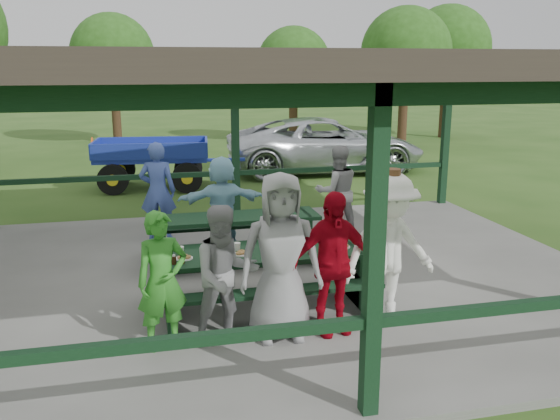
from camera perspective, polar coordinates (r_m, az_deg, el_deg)
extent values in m
plane|color=#2A4E18|center=(9.17, -0.36, -6.75)|extent=(90.00, 90.00, 0.00)
cube|color=slate|center=(9.15, -0.36, -6.46)|extent=(10.00, 8.00, 0.10)
cube|color=black|center=(5.21, 9.03, -4.54)|extent=(0.15, 0.15, 3.00)
cube|color=black|center=(12.42, -4.31, 6.31)|extent=(0.15, 0.15, 3.00)
cube|color=black|center=(13.99, 15.63, 6.69)|extent=(0.15, 0.15, 3.00)
cube|color=black|center=(5.10, -17.80, -12.76)|extent=(4.65, 0.10, 0.10)
cube|color=black|center=(12.37, -15.32, 3.01)|extent=(4.65, 0.10, 0.10)
cube|color=black|center=(13.10, 6.19, 4.00)|extent=(4.65, 0.10, 0.10)
cube|color=black|center=(4.95, 9.65, 11.02)|extent=(9.80, 0.15, 0.20)
cube|color=black|center=(12.31, -4.43, 12.78)|extent=(9.80, 0.15, 0.20)
cube|color=#312923|center=(8.58, -0.39, 13.82)|extent=(10.60, 8.60, 0.24)
cube|color=black|center=(7.70, -1.68, -4.37)|extent=(2.84, 0.75, 0.06)
cube|color=black|center=(7.29, -0.78, -7.91)|extent=(2.84, 0.28, 0.05)
cube|color=black|center=(8.31, -2.44, -5.13)|extent=(2.84, 0.28, 0.05)
cube|color=black|center=(7.68, -10.86, -7.41)|extent=(0.06, 0.70, 0.75)
cube|color=black|center=(8.13, 6.99, -6.02)|extent=(0.06, 0.70, 0.75)
cube|color=black|center=(7.73, -10.81, -8.45)|extent=(0.06, 1.39, 0.45)
cube|color=black|center=(8.19, 6.96, -7.01)|extent=(0.06, 1.39, 0.45)
cube|color=black|center=(9.58, -4.30, -0.72)|extent=(2.69, 0.75, 0.06)
cube|color=black|center=(9.13, -3.71, -3.37)|extent=(2.69, 0.28, 0.05)
cube|color=black|center=(10.19, -4.76, -1.56)|extent=(2.69, 0.28, 0.05)
cube|color=black|center=(9.57, -11.16, -3.12)|extent=(0.06, 0.70, 0.75)
cube|color=black|center=(9.91, 2.40, -2.27)|extent=(0.06, 0.70, 0.75)
cube|color=black|center=(9.62, -11.12, -3.97)|extent=(0.06, 1.39, 0.45)
cube|color=black|center=(9.95, 2.39, -3.10)|extent=(0.06, 1.39, 0.45)
cylinder|color=white|center=(7.56, -9.21, -4.61)|extent=(0.22, 0.22, 0.01)
torus|color=olive|center=(7.53, -9.51, -4.52)|extent=(0.10, 0.10, 0.03)
torus|color=olive|center=(7.54, -8.90, -4.48)|extent=(0.10, 0.10, 0.03)
torus|color=olive|center=(7.59, -9.24, -4.35)|extent=(0.10, 0.10, 0.03)
cylinder|color=white|center=(7.64, -3.67, -4.26)|extent=(0.22, 0.22, 0.01)
torus|color=olive|center=(7.61, -3.94, -4.16)|extent=(0.10, 0.10, 0.03)
torus|color=olive|center=(7.62, -3.35, -4.12)|extent=(0.10, 0.10, 0.03)
torus|color=olive|center=(7.67, -3.73, -4.00)|extent=(0.10, 0.10, 0.03)
cylinder|color=white|center=(7.79, 1.72, -3.87)|extent=(0.22, 0.22, 0.01)
torus|color=olive|center=(7.75, 1.47, -3.78)|extent=(0.10, 0.10, 0.03)
torus|color=olive|center=(7.77, 2.04, -3.74)|extent=(0.10, 0.10, 0.03)
torus|color=olive|center=(7.82, 1.64, -3.62)|extent=(0.10, 0.10, 0.03)
cylinder|color=white|center=(7.96, 5.98, -3.55)|extent=(0.22, 0.22, 0.01)
torus|color=olive|center=(7.92, 5.76, -3.46)|extent=(0.10, 0.10, 0.03)
torus|color=olive|center=(7.95, 6.31, -3.41)|extent=(0.10, 0.10, 0.03)
torus|color=olive|center=(8.00, 5.88, -3.30)|extent=(0.10, 0.10, 0.03)
cylinder|color=#381E0F|center=(7.37, -10.18, -4.78)|extent=(0.06, 0.06, 0.10)
cylinder|color=#381E0F|center=(7.37, -9.40, -4.74)|extent=(0.06, 0.06, 0.10)
cylinder|color=#381E0F|center=(7.43, -5.04, -4.46)|extent=(0.06, 0.06, 0.10)
cylinder|color=#381E0F|center=(7.53, -0.54, -4.15)|extent=(0.06, 0.06, 0.10)
cylinder|color=#381E0F|center=(7.60, 1.78, -3.98)|extent=(0.06, 0.06, 0.10)
cylinder|color=#381E0F|center=(7.64, 2.93, -3.89)|extent=(0.06, 0.06, 0.10)
cone|color=white|center=(7.73, -9.55, -3.85)|extent=(0.09, 0.09, 0.10)
cone|color=white|center=(7.81, -4.14, -3.52)|extent=(0.09, 0.09, 0.10)
cone|color=white|center=(7.88, -1.29, -3.33)|extent=(0.09, 0.09, 0.10)
cone|color=white|center=(7.99, 2.10, -3.09)|extent=(0.09, 0.09, 0.10)
cone|color=white|center=(8.07, 4.13, -2.94)|extent=(0.09, 0.09, 0.10)
imported|color=#318B27|center=(6.73, -11.27, -6.72)|extent=(0.65, 0.51, 1.59)
imported|color=gray|center=(6.76, -5.27, -6.26)|extent=(0.86, 0.72, 1.62)
imported|color=gray|center=(6.80, 0.04, -4.52)|extent=(1.00, 0.68, 1.97)
imported|color=#A00513|center=(6.98, 5.00, -5.12)|extent=(1.06, 0.54, 1.72)
imported|color=white|center=(7.32, 10.46, -3.78)|extent=(1.29, 0.83, 1.88)
cylinder|color=#52331C|center=(7.10, 10.77, 3.00)|extent=(0.35, 0.35, 0.02)
cylinder|color=#52331C|center=(7.09, 10.79, 3.48)|extent=(0.21, 0.21, 0.11)
imported|color=#8FC5DD|center=(10.23, -5.59, 0.72)|extent=(1.51, 0.50, 1.62)
imported|color=#3C519D|center=(10.93, -11.69, 1.80)|extent=(0.72, 0.53, 1.79)
imported|color=gray|center=(10.93, 5.51, 1.80)|extent=(0.83, 0.65, 1.70)
imported|color=silver|center=(18.20, 4.40, 6.27)|extent=(6.06, 2.99, 1.65)
cube|color=navy|center=(16.09, -12.23, 4.98)|extent=(3.01, 1.73, 0.12)
cube|color=navy|center=(15.35, -12.49, 5.51)|extent=(2.87, 0.36, 0.41)
cube|color=navy|center=(16.77, -12.08, 6.22)|extent=(2.87, 0.36, 0.41)
cube|color=navy|center=(16.24, -17.37, 5.66)|extent=(0.21, 1.44, 0.41)
cube|color=navy|center=(16.00, -7.11, 6.06)|extent=(0.21, 1.44, 0.41)
cylinder|color=black|center=(15.52, -15.78, 2.82)|extent=(0.80, 0.26, 0.78)
cylinder|color=yellow|center=(15.52, -15.78, 2.82)|extent=(0.31, 0.25, 0.29)
cylinder|color=black|center=(17.02, -15.06, 3.81)|extent=(0.80, 0.26, 0.78)
cylinder|color=yellow|center=(17.02, -15.06, 3.81)|extent=(0.31, 0.25, 0.29)
cylinder|color=black|center=(15.35, -8.93, 3.07)|extent=(0.80, 0.26, 0.78)
cylinder|color=yellow|center=(15.35, -8.93, 3.07)|extent=(0.31, 0.25, 0.29)
cylinder|color=black|center=(16.87, -8.81, 4.04)|extent=(0.80, 0.26, 0.78)
cylinder|color=yellow|center=(16.87, -8.81, 4.04)|extent=(0.31, 0.25, 0.29)
cube|color=navy|center=(16.06, -5.23, 4.84)|extent=(1.03, 0.19, 0.08)
cone|color=#F2590C|center=(16.24, -17.57, 6.01)|extent=(0.06, 0.41, 0.41)
cylinder|color=#332314|center=(25.59, -15.50, 9.09)|extent=(0.36, 0.36, 2.62)
sphere|color=#245015|center=(25.52, -15.83, 14.13)|extent=(3.35, 3.35, 3.35)
cylinder|color=#332314|center=(25.17, 1.29, 9.24)|extent=(0.36, 0.36, 2.38)
sphere|color=#245015|center=(25.09, 1.31, 13.90)|extent=(3.04, 3.04, 3.04)
cylinder|color=#332314|center=(23.93, 11.73, 9.09)|extent=(0.36, 0.36, 2.69)
sphere|color=#245015|center=(23.86, 12.01, 14.63)|extent=(3.44, 3.44, 3.44)
cylinder|color=#332314|center=(27.84, 15.51, 9.71)|extent=(0.36, 0.36, 2.88)
sphere|color=#245015|center=(27.79, 15.85, 14.80)|extent=(3.68, 3.68, 3.68)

